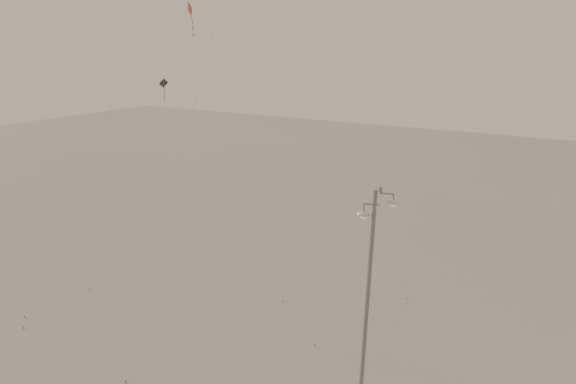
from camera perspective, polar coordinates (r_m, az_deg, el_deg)
The scene contains 4 objects.
street_lamp at distance 26.05m, azimuth 7.22°, elevation -9.16°, with size 1.56×0.89×9.66m.
kite_3 at distance 34.93m, azimuth -11.95°, elevation 9.52°, with size 6.04×8.05×16.85m.
kite_4 at distance 29.74m, azimuth 19.84°, elevation 11.40°, with size 8.49×8.06×20.11m.
kite_6 at distance 42.21m, azimuth -13.54°, elevation 5.04°, with size 0.59×12.44×12.32m.
Camera 1 is at (16.58, -18.73, 15.45)m, focal length 40.00 mm.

